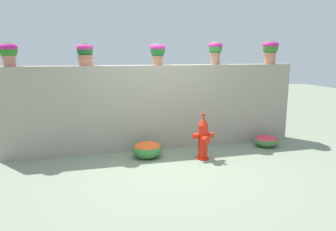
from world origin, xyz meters
name	(u,v)px	position (x,y,z in m)	size (l,w,h in m)	color
ground_plane	(171,166)	(0.00, 0.00, 0.00)	(24.00, 24.00, 0.00)	gray
stone_wall	(156,107)	(0.00, 1.14, 0.83)	(5.77, 0.38, 1.65)	gray
potted_plant_0	(8,52)	(-2.60, 1.14, 1.91)	(0.31, 0.31, 0.42)	#AD6D57
potted_plant_1	(85,53)	(-1.32, 1.13, 1.89)	(0.30, 0.30, 0.41)	#AE6B54
potted_plant_2	(158,51)	(0.04, 1.11, 1.92)	(0.30, 0.30, 0.42)	#AA6F4E
potted_plant_3	(215,50)	(1.25, 1.15, 1.95)	(0.29, 0.29, 0.47)	#AC7458
potted_plant_4	(270,49)	(2.49, 1.12, 1.96)	(0.34, 0.34, 0.50)	#BD7859
fire_hydrant	(203,138)	(0.65, 0.19, 0.38)	(0.40, 0.33, 0.84)	red
flower_bush_left	(147,149)	(-0.30, 0.53, 0.16)	(0.54, 0.49, 0.31)	#397F3B
flower_bush_right	(266,140)	(2.18, 0.59, 0.12)	(0.49, 0.44, 0.24)	#417138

